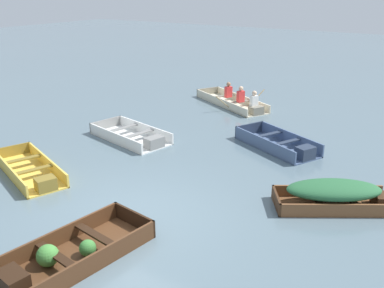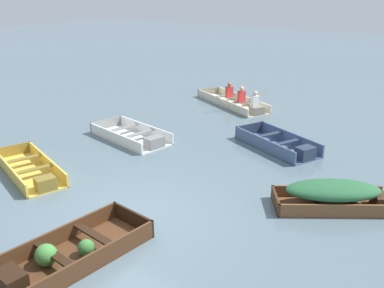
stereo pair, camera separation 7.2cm
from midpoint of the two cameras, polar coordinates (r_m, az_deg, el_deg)
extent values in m
plane|color=slate|center=(9.27, -8.27, -9.67)|extent=(80.00, 80.00, 0.00)
cube|color=#4C2D19|center=(8.24, -15.22, -14.33)|extent=(1.54, 2.91, 0.04)
cube|color=#4C2D19|center=(7.75, -12.88, -15.04)|extent=(0.42, 2.76, 0.37)
cube|color=#4C2D19|center=(8.56, -17.52, -11.83)|extent=(0.42, 2.76, 0.37)
cube|color=black|center=(8.83, -7.98, -9.93)|extent=(1.17, 0.21, 0.37)
cube|color=black|center=(7.69, -23.04, -16.53)|extent=(0.57, 0.43, 0.33)
cube|color=black|center=(7.92, -17.93, -13.93)|extent=(1.09, 0.30, 0.04)
cube|color=black|center=(8.29, -12.99, -11.74)|extent=(1.09, 0.30, 0.04)
sphere|color=#428438|center=(8.03, -18.94, -13.90)|extent=(0.39, 0.39, 0.39)
sphere|color=#387533|center=(8.12, -14.00, -13.31)|extent=(0.31, 0.31, 0.31)
cube|color=#475B7F|center=(13.15, 11.04, -0.38)|extent=(2.89, 2.15, 0.04)
cube|color=#475B7F|center=(13.44, 12.78, 0.76)|extent=(2.43, 1.18, 0.40)
cube|color=#475B7F|center=(12.75, 9.31, -0.09)|extent=(2.43, 1.18, 0.40)
cube|color=#273246|center=(14.01, 7.50, 1.92)|extent=(0.52, 1.04, 0.40)
cube|color=#273246|center=(12.33, 14.69, -1.14)|extent=(0.54, 0.61, 0.36)
cube|color=#273246|center=(12.79, 12.32, 0.24)|extent=(0.58, 0.99, 0.04)
cube|color=#273246|center=(13.33, 9.97, 1.25)|extent=(0.58, 0.99, 0.04)
cube|color=brown|center=(10.04, 17.94, -7.88)|extent=(2.64, 2.15, 0.04)
cube|color=brown|center=(10.36, 17.33, -6.07)|extent=(2.16, 1.40, 0.31)
cube|color=brown|center=(9.61, 18.78, -8.43)|extent=(2.16, 1.40, 0.31)
cube|color=#3F2716|center=(9.68, 10.96, -7.41)|extent=(0.55, 0.82, 0.31)
cube|color=#3F2716|center=(10.35, 23.81, -6.88)|extent=(0.53, 0.55, 0.28)
cube|color=#3F2716|center=(10.07, 20.15, -6.74)|extent=(0.59, 0.79, 0.04)
cube|color=#3F2716|center=(9.84, 15.95, -6.88)|extent=(0.59, 0.79, 0.04)
ellipsoid|color=#286038|center=(9.87, 18.20, -5.82)|extent=(2.23, 1.87, 0.38)
cube|color=#E5BC47|center=(11.95, -21.01, -3.61)|extent=(3.07, 1.93, 0.04)
cube|color=#E5BC47|center=(12.01, -18.92, -2.41)|extent=(2.74, 1.02, 0.35)
cube|color=#E5BC47|center=(11.79, -23.33, -3.45)|extent=(2.74, 1.02, 0.35)
cube|color=olive|center=(13.18, -22.93, -0.92)|extent=(0.39, 0.97, 0.35)
cube|color=olive|center=(10.76, -19.11, -5.04)|extent=(0.49, 0.55, 0.31)
cube|color=olive|center=(11.47, -20.52, -3.24)|extent=(0.46, 0.92, 0.04)
cube|color=olive|center=(12.25, -21.76, -1.90)|extent=(0.46, 0.92, 0.04)
cube|color=white|center=(13.76, -8.37, 0.75)|extent=(2.92, 1.79, 0.04)
cube|color=white|center=(14.05, -6.45, 1.94)|extent=(2.67, 0.62, 0.36)
cube|color=white|center=(13.39, -10.45, 0.77)|extent=(2.67, 0.62, 0.36)
cube|color=gray|center=(14.76, -11.52, 2.57)|extent=(0.31, 1.23, 0.36)
cube|color=gray|center=(12.82, -5.24, 0.23)|extent=(0.47, 0.62, 0.32)
cube|color=gray|center=(13.37, -7.37, 1.33)|extent=(0.40, 1.16, 0.04)
cube|color=gray|center=(14.00, -9.43, 2.11)|extent=(0.40, 1.16, 0.04)
cube|color=beige|center=(17.64, 5.10, 5.31)|extent=(3.79, 2.70, 0.04)
cube|color=beige|center=(17.90, 6.52, 5.96)|extent=(3.30, 1.76, 0.33)
cube|color=beige|center=(17.32, 3.66, 5.56)|extent=(3.30, 1.76, 0.33)
cube|color=gray|center=(19.09, 2.02, 7.00)|extent=(0.56, 1.00, 0.33)
cube|color=gray|center=(16.30, 8.42, 4.48)|extent=(0.55, 0.61, 0.30)
cube|color=gray|center=(17.14, 6.17, 5.61)|extent=(0.61, 0.97, 0.04)
cube|color=gray|center=(18.03, 4.13, 6.42)|extent=(0.61, 0.97, 0.04)
cube|color=red|center=(17.69, 4.75, 6.93)|extent=(0.29, 0.33, 0.44)
sphere|color=#9E7051|center=(17.62, 4.78, 7.94)|extent=(0.18, 0.18, 0.18)
cube|color=red|center=(17.01, 6.38, 6.32)|extent=(0.29, 0.33, 0.44)
sphere|color=beige|center=(16.93, 6.42, 7.37)|extent=(0.18, 0.18, 0.18)
cube|color=white|center=(16.34, 8.14, 5.64)|extent=(0.29, 0.33, 0.44)
sphere|color=beige|center=(16.26, 8.20, 6.73)|extent=(0.18, 0.18, 0.18)
cylinder|color=tan|center=(17.53, 8.66, 6.28)|extent=(0.34, 0.59, 0.55)
cylinder|color=tan|center=(16.56, 3.95, 5.63)|extent=(0.34, 0.59, 0.55)
camera|label=1|loc=(0.04, -90.17, -0.06)|focal=40.00mm
camera|label=2|loc=(0.04, 89.83, 0.06)|focal=40.00mm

